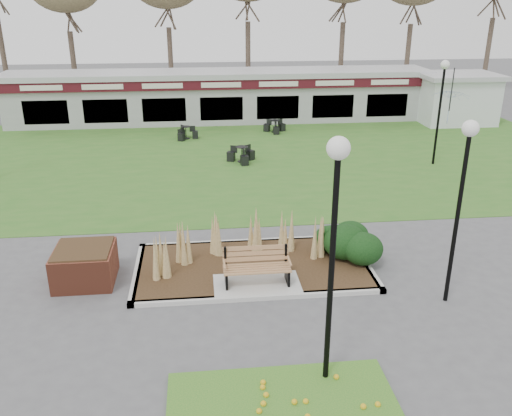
{
  "coord_description": "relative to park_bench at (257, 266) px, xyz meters",
  "views": [
    {
      "loc": [
        -1.32,
        -11.9,
        7.0
      ],
      "look_at": [
        0.17,
        2.0,
        1.47
      ],
      "focal_mm": 38.0,
      "sensor_mm": 36.0,
      "label": 1
    }
  ],
  "objects": [
    {
      "name": "service_hut",
      "position": [
        13.5,
        17.75,
        0.86
      ],
      "size": [
        4.4,
        3.4,
        2.83
      ],
      "color": "silver",
      "rests_on": "ground"
    },
    {
      "name": "lawn",
      "position": [
        0.0,
        11.75,
        -0.58
      ],
      "size": [
        34.0,
        16.0,
        0.02
      ],
      "primitive_type": "cube",
      "color": "#306921",
      "rests_on": "ground"
    },
    {
      "name": "food_pavilion",
      "position": [
        0.0,
        19.71,
        0.89
      ],
      "size": [
        24.6,
        3.4,
        2.9
      ],
      "color": "#9B9B9E",
      "rests_on": "ground"
    },
    {
      "name": "ground",
      "position": [
        0.0,
        -0.25,
        -0.59
      ],
      "size": [
        100.0,
        100.0,
        0.0
      ],
      "primitive_type": "plane",
      "color": "#515154",
      "rests_on": "ground"
    },
    {
      "name": "car_black",
      "position": [
        -9.22,
        26.31,
        0.11
      ],
      "size": [
        4.3,
        1.72,
        1.39
      ],
      "primitive_type": "imported",
      "rotation": [
        0.0,
        0.0,
        1.51
      ],
      "color": "black",
      "rests_on": "ground"
    },
    {
      "name": "park_bench",
      "position": [
        0.0,
        0.0,
        0.0
      ],
      "size": [
        1.7,
        0.66,
        0.93
      ],
      "color": "#A07048",
      "rests_on": "ground"
    },
    {
      "name": "bistro_set_c",
      "position": [
        -1.99,
        15.53,
        -0.35
      ],
      "size": [
        1.07,
        1.22,
        0.65
      ],
      "color": "black",
      "rests_on": "ground"
    },
    {
      "name": "patio_umbrella",
      "position": [
        11.68,
        14.68,
        0.95
      ],
      "size": [
        2.14,
        2.17,
        2.43
      ],
      "color": "black",
      "rests_on": "ground"
    },
    {
      "name": "bistro_set_d",
      "position": [
        0.54,
        11.06,
        -0.34
      ],
      "size": [
        1.3,
        1.22,
        0.7
      ],
      "color": "black",
      "rests_on": "ground"
    },
    {
      "name": "lamp_post_mid_right",
      "position": [
        8.92,
        9.86,
        2.67
      ],
      "size": [
        0.37,
        0.37,
        4.48
      ],
      "color": "black",
      "rests_on": "ground"
    },
    {
      "name": "lamp_post_near_left",
      "position": [
        0.94,
        -3.75,
        2.95
      ],
      "size": [
        0.4,
        0.4,
        4.85
      ],
      "color": "black",
      "rests_on": "ground"
    },
    {
      "name": "bistro_set_b",
      "position": [
        2.79,
        16.45,
        -0.35
      ],
      "size": [
        1.23,
        1.07,
        0.66
      ],
      "color": "black",
      "rests_on": "ground"
    },
    {
      "name": "planting_bed",
      "position": [
        1.27,
        1.1,
        -0.22
      ],
      "size": [
        6.75,
        3.4,
        1.27
      ],
      "color": "#322314",
      "rests_on": "ground"
    },
    {
      "name": "brick_planter",
      "position": [
        -4.4,
        0.75,
        -0.11
      ],
      "size": [
        1.5,
        1.5,
        0.95
      ],
      "color": "brown",
      "rests_on": "ground"
    },
    {
      "name": "lamp_post_near_right",
      "position": [
        4.54,
        -1.18,
        2.68
      ],
      "size": [
        0.37,
        0.37,
        4.48
      ],
      "color": "black",
      "rests_on": "ground"
    }
  ]
}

